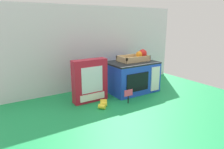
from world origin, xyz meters
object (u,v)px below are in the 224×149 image
toy_microwave (131,76)px  food_groups_crate (136,57)px  cookie_set_box (90,81)px  price_sign (128,94)px  loose_toy_banana (103,104)px

toy_microwave → food_groups_crate: 0.17m
cookie_set_box → food_groups_crate: bearing=5.4°
cookie_set_box → price_sign: bearing=-41.7°
toy_microwave → cookie_set_box: size_ratio=1.28×
toy_microwave → food_groups_crate: size_ratio=1.58×
toy_microwave → loose_toy_banana: size_ratio=3.26×
toy_microwave → price_sign: toy_microwave is taller
food_groups_crate → loose_toy_banana: size_ratio=2.06×
loose_toy_banana → toy_microwave: bearing=23.4°
cookie_set_box → loose_toy_banana: (0.03, -0.13, -0.14)m
toy_microwave → cookie_set_box: bearing=-176.7°
price_sign → loose_toy_banana: (-0.18, 0.05, -0.05)m
toy_microwave → loose_toy_banana: toy_microwave is taller
food_groups_crate → price_sign: 0.39m
price_sign → loose_toy_banana: 0.19m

